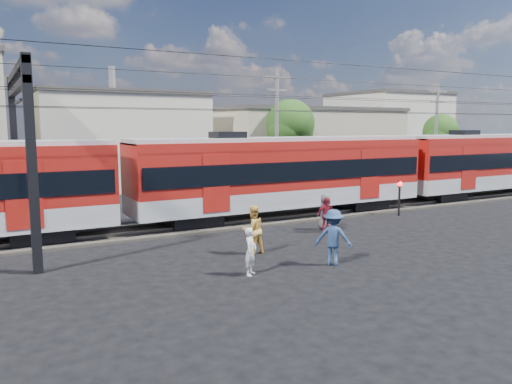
# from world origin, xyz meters

# --- Properties ---
(ground) EXTENTS (120.00, 120.00, 0.00)m
(ground) POSITION_xyz_m (0.00, 0.00, 0.00)
(ground) COLOR black
(ground) RESTS_ON ground
(track_bed) EXTENTS (70.00, 3.40, 0.12)m
(track_bed) POSITION_xyz_m (0.00, 8.00, 0.06)
(track_bed) COLOR #2D2823
(track_bed) RESTS_ON ground
(rail_near) EXTENTS (70.00, 0.12, 0.12)m
(rail_near) POSITION_xyz_m (0.00, 7.25, 0.18)
(rail_near) COLOR #59544C
(rail_near) RESTS_ON track_bed
(rail_far) EXTENTS (70.00, 0.12, 0.12)m
(rail_far) POSITION_xyz_m (0.00, 8.75, 0.18)
(rail_far) COLOR #59544C
(rail_far) RESTS_ON track_bed
(commuter_train) EXTENTS (50.30, 3.08, 4.17)m
(commuter_train) POSITION_xyz_m (2.43, 8.00, 2.40)
(commuter_train) COLOR black
(commuter_train) RESTS_ON ground
(catenary) EXTENTS (70.00, 9.30, 7.52)m
(catenary) POSITION_xyz_m (-8.65, 8.00, 5.14)
(catenary) COLOR black
(catenary) RESTS_ON ground
(building_midwest) EXTENTS (12.24, 12.24, 7.30)m
(building_midwest) POSITION_xyz_m (-2.00, 27.00, 3.66)
(building_midwest) COLOR beige
(building_midwest) RESTS_ON ground
(building_mideast) EXTENTS (16.32, 10.20, 6.30)m
(building_mideast) POSITION_xyz_m (14.00, 24.00, 3.16)
(building_mideast) COLOR tan
(building_mideast) RESTS_ON ground
(building_east) EXTENTS (10.20, 10.20, 8.30)m
(building_east) POSITION_xyz_m (28.00, 28.00, 4.16)
(building_east) COLOR beige
(building_east) RESTS_ON ground
(utility_pole_mid) EXTENTS (1.80, 0.24, 8.50)m
(utility_pole_mid) POSITION_xyz_m (6.00, 15.00, 4.53)
(utility_pole_mid) COLOR slate
(utility_pole_mid) RESTS_ON ground
(utility_pole_east) EXTENTS (1.80, 0.24, 8.00)m
(utility_pole_east) POSITION_xyz_m (20.00, 14.00, 4.28)
(utility_pole_east) COLOR slate
(utility_pole_east) RESTS_ON ground
(tree_near) EXTENTS (3.82, 3.64, 6.72)m
(tree_near) POSITION_xyz_m (9.19, 18.09, 4.66)
(tree_near) COLOR #382619
(tree_near) RESTS_ON ground
(tree_far) EXTENTS (3.36, 3.12, 5.76)m
(tree_far) POSITION_xyz_m (24.19, 17.09, 3.99)
(tree_far) COLOR #382619
(tree_far) RESTS_ON ground
(pedestrian_a) EXTENTS (0.67, 0.66, 1.56)m
(pedestrian_a) POSITION_xyz_m (-4.03, -0.04, 0.78)
(pedestrian_a) COLOR silver
(pedestrian_a) RESTS_ON ground
(pedestrian_b) EXTENTS (0.95, 0.76, 1.84)m
(pedestrian_b) POSITION_xyz_m (-2.69, 2.27, 0.92)
(pedestrian_b) COLOR gold
(pedestrian_b) RESTS_ON ground
(pedestrian_c) EXTENTS (1.40, 1.37, 1.93)m
(pedestrian_c) POSITION_xyz_m (-0.98, -0.36, 0.97)
(pedestrian_c) COLOR navy
(pedestrian_c) RESTS_ON ground
(pedestrian_d) EXTENTS (0.96, 0.46, 1.60)m
(pedestrian_d) POSITION_xyz_m (1.94, 3.97, 0.80)
(pedestrian_d) COLOR maroon
(pedestrian_d) RESTS_ON ground
(pedestrian_e) EXTENTS (0.63, 0.87, 1.66)m
(pedestrian_e) POSITION_xyz_m (2.29, 4.50, 0.83)
(pedestrian_e) COLOR #4A494E
(pedestrian_e) RESTS_ON ground
(car_silver) EXTENTS (3.86, 2.05, 1.25)m
(car_silver) POSITION_xyz_m (21.55, 12.12, 0.63)
(car_silver) COLOR #AEB1B6
(car_silver) RESTS_ON ground
(crossing_signal) EXTENTS (0.27, 0.27, 1.87)m
(crossing_signal) POSITION_xyz_m (7.90, 5.53, 1.30)
(crossing_signal) COLOR black
(crossing_signal) RESTS_ON ground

